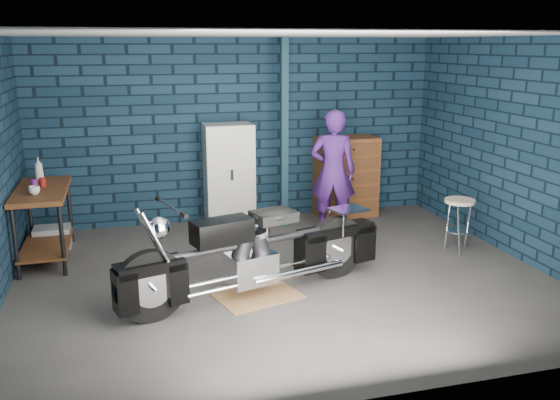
# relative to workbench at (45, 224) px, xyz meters

# --- Properties ---
(ground) EXTENTS (6.00, 6.00, 0.00)m
(ground) POSITION_rel_workbench_xyz_m (2.68, -1.35, -0.46)
(ground) COLOR #44413F
(ground) RESTS_ON ground
(room_walls) EXTENTS (6.02, 5.01, 2.71)m
(room_walls) POSITION_rel_workbench_xyz_m (2.68, -0.79, 1.45)
(room_walls) COLOR #0F2333
(room_walls) RESTS_ON ground
(support_post) EXTENTS (0.10, 0.10, 2.70)m
(support_post) POSITION_rel_workbench_xyz_m (3.23, 0.60, 0.90)
(support_post) COLOR #122C3B
(support_post) RESTS_ON ground
(workbench) EXTENTS (0.60, 1.40, 0.91)m
(workbench) POSITION_rel_workbench_xyz_m (0.00, 0.00, 0.00)
(workbench) COLOR brown
(workbench) RESTS_ON ground
(drip_mat) EXTENTS (1.00, 0.85, 0.01)m
(drip_mat) POSITION_rel_workbench_xyz_m (2.28, -1.76, -0.45)
(drip_mat) COLOR olive
(drip_mat) RESTS_ON ground
(motorcycle) EXTENTS (2.67, 1.38, 1.14)m
(motorcycle) POSITION_rel_workbench_xyz_m (2.28, -1.76, 0.11)
(motorcycle) COLOR black
(motorcycle) RESTS_ON ground
(person) EXTENTS (0.74, 0.60, 1.75)m
(person) POSITION_rel_workbench_xyz_m (3.81, 0.15, 0.42)
(person) COLOR #461E73
(person) RESTS_ON ground
(storage_bin) EXTENTS (0.46, 0.32, 0.28)m
(storage_bin) POSITION_rel_workbench_xyz_m (0.02, 0.44, -0.31)
(storage_bin) COLOR gray
(storage_bin) RESTS_ON ground
(locker) EXTENTS (0.70, 0.50, 1.50)m
(locker) POSITION_rel_workbench_xyz_m (2.47, 0.88, 0.29)
(locker) COLOR silver
(locker) RESTS_ON ground
(tool_chest) EXTENTS (0.92, 0.51, 1.23)m
(tool_chest) POSITION_rel_workbench_xyz_m (4.31, 0.88, 0.16)
(tool_chest) COLOR brown
(tool_chest) RESTS_ON ground
(shop_stool) EXTENTS (0.40, 0.40, 0.70)m
(shop_stool) POSITION_rel_workbench_xyz_m (5.09, -1.07, -0.11)
(shop_stool) COLOR #C0AD91
(shop_stool) RESTS_ON ground
(cup_a) EXTENTS (0.16, 0.16, 0.10)m
(cup_a) POSITION_rel_workbench_xyz_m (-0.04, -0.30, 0.51)
(cup_a) COLOR #C0AD91
(cup_a) RESTS_ON workbench
(mug_purple) EXTENTS (0.10, 0.10, 0.12)m
(mug_purple) POSITION_rel_workbench_xyz_m (-0.07, 0.02, 0.51)
(mug_purple) COLOR #551A6B
(mug_purple) RESTS_ON workbench
(mug_red) EXTENTS (0.08, 0.08, 0.11)m
(mug_red) POSITION_rel_workbench_xyz_m (0.01, 0.11, 0.51)
(mug_red) COLOR maroon
(mug_red) RESTS_ON workbench
(bottle) EXTENTS (0.12, 0.12, 0.28)m
(bottle) POSITION_rel_workbench_xyz_m (-0.08, 0.57, 0.60)
(bottle) COLOR gray
(bottle) RESTS_ON workbench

